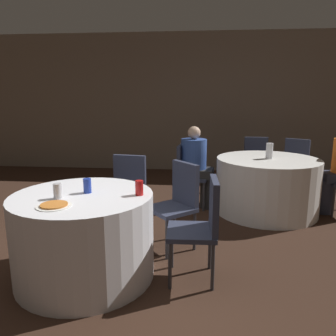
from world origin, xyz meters
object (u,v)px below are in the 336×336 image
object	(u,v)px
table_far	(267,185)
soda_can_blue	(87,186)
chair_far_west	(187,170)
soda_can_red	(139,188)
chair_near_northeast	(178,198)
chair_near_east	(203,221)
chair_far_northeast	(294,162)
person_blue_shirt	(198,166)
soda_can_silver	(58,191)
bottle_far	(269,151)
chair_near_north	(127,187)
chair_far_north	(256,159)
pizza_plate_near	(54,205)
table_near	(84,236)

from	to	relation	value
table_far	soda_can_blue	size ratio (longest dim) A/B	10.97
chair_far_west	soda_can_red	xyz separation A→B (m)	(-0.32, -1.93, 0.27)
chair_near_northeast	soda_can_blue	bearing A→B (deg)	89.10
soda_can_red	chair_near_east	bearing A→B (deg)	1.25
chair_far_northeast	soda_can_red	bearing A→B (deg)	86.94
person_blue_shirt	soda_can_silver	distance (m)	2.35
chair_far_northeast	bottle_far	xyz separation A→B (m)	(-0.59, -0.91, 0.31)
chair_near_north	soda_can_blue	world-z (taller)	chair_near_north
chair_far_northeast	chair_far_north	size ratio (longest dim) A/B	1.00
soda_can_blue	soda_can_red	size ratio (longest dim) A/B	1.00
person_blue_shirt	pizza_plate_near	distance (m)	2.49
table_far	chair_near_east	bearing A→B (deg)	-115.96
soda_can_blue	chair_far_north	bearing A→B (deg)	56.86
table_far	chair_near_northeast	bearing A→B (deg)	-133.51
chair_near_east	person_blue_shirt	world-z (taller)	person_blue_shirt
soda_can_blue	soda_can_silver	bearing A→B (deg)	-136.01
chair_near_north	person_blue_shirt	world-z (taller)	person_blue_shirt
chair_near_northeast	chair_far_west	xyz separation A→B (m)	(0.04, 1.31, 0.00)
person_blue_shirt	chair_near_northeast	bearing A→B (deg)	-0.96
pizza_plate_near	bottle_far	size ratio (longest dim) A/B	1.27
chair_near_north	pizza_plate_near	world-z (taller)	chair_near_north
chair_far_northeast	chair_far_west	size ratio (longest dim) A/B	1.00
chair_far_west	bottle_far	distance (m)	1.13
table_near	chair_near_north	bearing A→B (deg)	81.00
soda_can_red	soda_can_silver	world-z (taller)	same
chair_far_northeast	chair_near_north	bearing A→B (deg)	70.32
chair_near_east	person_blue_shirt	bearing A→B (deg)	-0.71
chair_near_east	soda_can_silver	bearing A→B (deg)	96.03
chair_near_east	soda_can_red	xyz separation A→B (m)	(-0.52, -0.01, 0.27)
chair_near_east	person_blue_shirt	xyz separation A→B (m)	(-0.05, 1.90, 0.06)
chair_near_northeast	soda_can_red	world-z (taller)	chair_near_northeast
soda_can_blue	chair_far_northeast	bearing A→B (deg)	47.80
table_far	chair_far_northeast	bearing A→B (deg)	56.72
table_near	pizza_plate_near	xyz separation A→B (m)	(-0.10, -0.31, 0.37)
table_near	soda_can_red	size ratio (longest dim) A/B	9.61
chair_far_northeast	chair_far_west	xyz separation A→B (m)	(-1.67, -0.76, 0.00)
soda_can_blue	bottle_far	world-z (taller)	bottle_far
table_near	chair_far_west	bearing A→B (deg)	67.99
chair_near_east	chair_near_northeast	size ratio (longest dim) A/B	1.00
chair_near_east	chair_far_west	bearing A→B (deg)	3.89
bottle_far	soda_can_blue	bearing A→B (deg)	-136.18
chair_near_northeast	soda_can_silver	bearing A→B (deg)	89.97
chair_near_northeast	soda_can_silver	distance (m)	1.22
chair_near_north	soda_can_silver	size ratio (longest dim) A/B	7.18
chair_near_north	pizza_plate_near	size ratio (longest dim) A/B	3.39
soda_can_silver	bottle_far	bearing A→B (deg)	43.84
chair_far_north	soda_can_blue	world-z (taller)	chair_far_north
table_far	soda_can_red	bearing A→B (deg)	-127.80
chair_far_west	chair_far_north	bearing A→B (deg)	137.99
chair_far_north	chair_far_west	world-z (taller)	same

